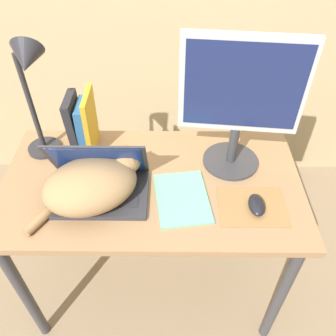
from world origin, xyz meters
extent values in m
cube|color=#93704C|center=(0.00, 0.30, 0.73)|extent=(1.12, 0.61, 0.03)
cylinder|color=#38383D|center=(-0.51, 0.05, 0.36)|extent=(0.04, 0.04, 0.72)
cylinder|color=#38383D|center=(0.51, 0.05, 0.36)|extent=(0.04, 0.04, 0.72)
cylinder|color=#38383D|center=(-0.51, 0.56, 0.36)|extent=(0.04, 0.04, 0.72)
cylinder|color=#38383D|center=(0.51, 0.56, 0.36)|extent=(0.04, 0.04, 0.72)
cube|color=#2D2D33|center=(-0.18, 0.23, 0.76)|extent=(0.35, 0.23, 0.02)
cube|color=#28282D|center=(-0.18, 0.22, 0.77)|extent=(0.28, 0.12, 0.00)
cube|color=#2D2D33|center=(-0.18, 0.30, 0.87)|extent=(0.35, 0.11, 0.21)
cube|color=navy|center=(-0.18, 0.29, 0.87)|extent=(0.31, 0.09, 0.18)
ellipsoid|color=#99754C|center=(-0.20, 0.21, 0.82)|extent=(0.40, 0.36, 0.15)
sphere|color=#99754C|center=(-0.08, 0.31, 0.85)|extent=(0.10, 0.10, 0.10)
cone|color=#99754C|center=(-0.09, 0.34, 0.89)|extent=(0.04, 0.04, 0.03)
cone|color=#99754C|center=(-0.07, 0.29, 0.89)|extent=(0.04, 0.04, 0.03)
cylinder|color=#99754C|center=(-0.36, 0.12, 0.77)|extent=(0.10, 0.14, 0.03)
cylinder|color=#333338|center=(0.31, 0.42, 0.75)|extent=(0.22, 0.22, 0.01)
cylinder|color=#333338|center=(0.31, 0.42, 0.84)|extent=(0.04, 0.04, 0.16)
cube|color=#B2B2B7|center=(0.31, 0.42, 1.09)|extent=(0.42, 0.06, 0.35)
cube|color=navy|center=(0.31, 0.40, 1.09)|extent=(0.39, 0.04, 0.31)
cube|color=olive|center=(0.36, 0.19, 0.75)|extent=(0.23, 0.18, 0.00)
ellipsoid|color=black|center=(0.37, 0.18, 0.77)|extent=(0.06, 0.10, 0.03)
cube|color=#232328|center=(-0.31, 0.50, 0.87)|extent=(0.04, 0.14, 0.24)
cube|color=#285B93|center=(-0.27, 0.50, 0.85)|extent=(0.04, 0.13, 0.21)
cube|color=gold|center=(-0.24, 0.50, 0.87)|extent=(0.02, 0.16, 0.25)
cylinder|color=#28282D|center=(-0.45, 0.49, 0.75)|extent=(0.13, 0.13, 0.01)
cylinder|color=#28282D|center=(-0.45, 0.49, 0.96)|extent=(0.02, 0.02, 0.41)
cone|color=#28282D|center=(-0.40, 0.45, 1.17)|extent=(0.11, 0.13, 0.14)
cube|color=#6BBC93|center=(0.11, 0.22, 0.75)|extent=(0.21, 0.27, 0.01)
camera|label=1|loc=(0.07, -0.62, 1.71)|focal=38.00mm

